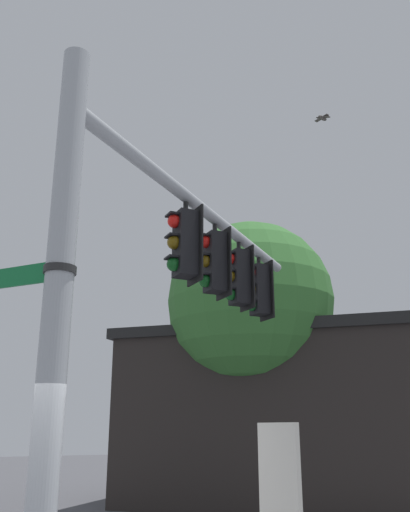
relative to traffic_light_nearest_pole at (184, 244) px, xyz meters
name	(u,v)px	position (x,y,z in m)	size (l,w,h in m)	color
signal_pole	(56,317)	(-1.79, 2.20, -1.65)	(0.31, 0.31, 6.35)	#ADB2B7
mast_arm	(209,214)	(0.55, -0.71, 0.80)	(0.20, 0.20, 7.47)	#ADB2B7
traffic_light_nearest_pole	(184,244)	(0.00, 0.00, 0.00)	(0.54, 0.49, 1.31)	black
traffic_light_mid_inner	(214,262)	(0.70, -0.87, 0.00)	(0.54, 0.49, 1.31)	black
traffic_light_mid_outer	(238,277)	(1.41, -1.74, 0.00)	(0.54, 0.49, 1.31)	black
traffic_light_arm_end	(259,290)	(2.11, -2.61, 0.00)	(0.54, 0.49, 1.31)	black
street_name_sign	(39,273)	(-1.58, 2.37, -1.15)	(1.09, 0.92, 0.22)	#147238
bird_flying	(322,118)	(1.64, -4.21, 4.20)	(0.40, 0.30, 0.13)	#4C4742
storefront_building	(283,416)	(6.81, -6.16, -2.41)	(10.18, 10.22, 4.80)	#282321
tree_by_storefront	(250,304)	(6.00, -4.68, 0.64)	(4.74, 4.74, 7.85)	#4C3823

